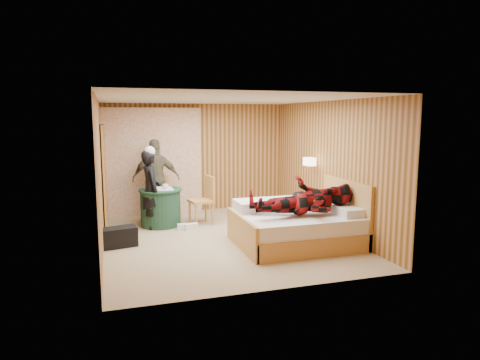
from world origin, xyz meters
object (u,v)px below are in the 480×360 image
object	(u,v)px
woman_standing	(151,190)
man_at_table	(156,179)
man_on_bed	(305,191)
chair_near	(205,196)
bed	(297,226)
duffel_bag	(119,237)
chair_far	(158,194)
nightstand	(313,215)
wall_lamp	(310,162)
round_table	(161,207)

from	to	relation	value
woman_standing	man_at_table	distance (m)	0.89
man_at_table	man_on_bed	xyz separation A→B (m)	(2.14, -2.92, 0.11)
woman_standing	man_at_table	bearing A→B (deg)	-20.97
chair_near	woman_standing	world-z (taller)	woman_standing
man_at_table	bed	bearing A→B (deg)	136.86
duffel_bag	chair_near	bearing A→B (deg)	22.09
chair_far	chair_near	world-z (taller)	chair_near
nightstand	wall_lamp	bearing A→B (deg)	81.44
wall_lamp	round_table	size ratio (longest dim) A/B	0.30
bed	nightstand	xyz separation A→B (m)	(0.76, 0.89, -0.05)
duffel_bag	woman_standing	xyz separation A→B (m)	(0.66, 1.10, 0.61)
wall_lamp	nightstand	distance (m)	1.07
man_at_table	man_on_bed	distance (m)	3.62
nightstand	man_on_bed	size ratio (longest dim) A/B	0.31
chair_near	woman_standing	distance (m)	1.12
woman_standing	man_at_table	world-z (taller)	man_at_table
duffel_bag	round_table	bearing A→B (deg)	43.95
round_table	man_on_bed	distance (m)	3.13
chair_near	duffel_bag	size ratio (longest dim) A/B	1.68
chair_far	woman_standing	size ratio (longest dim) A/B	0.60
nightstand	man_on_bed	xyz separation A→B (m)	(-0.73, -1.12, 0.71)
nightstand	man_on_bed	distance (m)	1.51
round_table	man_at_table	xyz separation A→B (m)	(0.00, 0.72, 0.48)
round_table	man_at_table	distance (m)	0.86
nightstand	duffel_bag	xyz separation A→B (m)	(-3.73, -0.16, -0.10)
nightstand	woman_standing	world-z (taller)	woman_standing
wall_lamp	bed	world-z (taller)	wall_lamp
duffel_bag	nightstand	bearing A→B (deg)	-8.96
chair_far	duffel_bag	bearing A→B (deg)	-92.72
chair_far	nightstand	bearing A→B (deg)	-9.60
chair_far	duffel_bag	distance (m)	2.15
wall_lamp	man_at_table	world-z (taller)	man_at_table
round_table	duffel_bag	bearing A→B (deg)	-124.65
bed	round_table	xyz separation A→B (m)	(-2.12, 1.97, 0.07)
round_table	chair_near	xyz separation A→B (m)	(0.90, -0.08, 0.19)
round_table	man_on_bed	bearing A→B (deg)	-45.75
nightstand	chair_far	size ratio (longest dim) A/B	0.58
round_table	bed	bearing A→B (deg)	-42.96
round_table	woman_standing	distance (m)	0.46
bed	man_at_table	size ratio (longest dim) A/B	1.17
man_on_bed	bed	bearing A→B (deg)	96.55
bed	man_on_bed	size ratio (longest dim) A/B	1.14
wall_lamp	nightstand	xyz separation A→B (m)	(-0.04, -0.29, -1.03)
man_on_bed	wall_lamp	bearing A→B (deg)	61.16
round_table	woman_standing	bearing A→B (deg)	-144.12
chair_near	man_at_table	world-z (taller)	man_at_table
chair_near	man_on_bed	world-z (taller)	man_on_bed
wall_lamp	chair_far	distance (m)	3.33
wall_lamp	bed	bearing A→B (deg)	-124.21
nightstand	round_table	distance (m)	3.07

